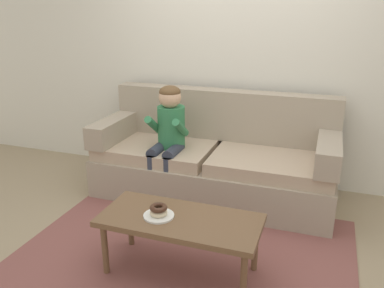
% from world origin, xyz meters
% --- Properties ---
extents(ground, '(10.00, 10.00, 0.00)m').
position_xyz_m(ground, '(0.00, 0.00, 0.00)').
color(ground, '#9E896B').
extents(wall_back, '(8.00, 0.10, 2.80)m').
position_xyz_m(wall_back, '(0.00, 1.40, 1.40)').
color(wall_back, silver).
rests_on(wall_back, ground).
extents(area_rug, '(2.48, 1.89, 0.01)m').
position_xyz_m(area_rug, '(0.00, -0.25, 0.01)').
color(area_rug, brown).
rests_on(area_rug, ground).
extents(couch, '(2.28, 0.90, 1.00)m').
position_xyz_m(couch, '(-0.08, 0.85, 0.35)').
color(couch, tan).
rests_on(couch, ground).
extents(coffee_table, '(1.10, 0.50, 0.44)m').
position_xyz_m(coffee_table, '(0.05, -0.43, 0.39)').
color(coffee_table, brown).
rests_on(coffee_table, ground).
extents(person_child, '(0.34, 0.58, 1.10)m').
position_xyz_m(person_child, '(-0.48, 0.64, 0.67)').
color(person_child, '#337A4C').
rests_on(person_child, ground).
extents(plate, '(0.21, 0.21, 0.01)m').
position_xyz_m(plate, '(-0.10, -0.47, 0.44)').
color(plate, white).
rests_on(plate, coffee_table).
extents(donut, '(0.13, 0.13, 0.04)m').
position_xyz_m(donut, '(-0.10, -0.47, 0.47)').
color(donut, beige).
rests_on(donut, plate).
extents(donut_second, '(0.13, 0.13, 0.04)m').
position_xyz_m(donut_second, '(-0.10, -0.47, 0.50)').
color(donut_second, '#422619').
rests_on(donut_second, donut).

